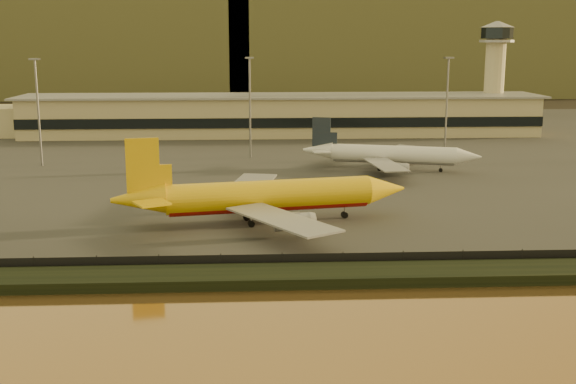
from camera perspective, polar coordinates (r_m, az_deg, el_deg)
The scene contains 12 objects.
ground at distance 108.10m, azimuth 2.41°, elevation -4.09°, with size 900.00×900.00×0.00m, color black.
embankment at distance 91.75m, azimuth 3.42°, elevation -6.60°, with size 320.00×7.00×1.40m, color black.
tarmac at distance 200.89m, azimuth -0.13°, elevation 3.43°, with size 320.00×220.00×0.20m, color #2D2D2D.
perimeter_fence at distance 95.34m, azimuth 3.16°, elevation -5.49°, with size 300.00×0.05×2.20m, color black.
terminal_building at distance 230.23m, azimuth -4.15°, elevation 6.03°, with size 202.00×25.00×12.60m.
control_tower at distance 247.83m, azimuth 16.05°, elevation 9.60°, with size 11.20×11.20×35.50m.
apron_light_masts at distance 180.72m, azimuth 4.98°, elevation 7.41°, with size 152.20×12.20×25.40m.
distant_hills at distance 443.55m, azimuth -4.51°, elevation 12.11°, with size 470.00×160.00×70.00m.
dhl_cargo_jet at distance 118.37m, azimuth -1.88°, elevation -0.38°, with size 49.11×47.47×14.71m.
white_narrowbody_jet at distance 168.78m, azimuth 8.07°, elevation 2.93°, with size 40.57×38.71×11.85m.
gse_vehicle_yellow at distance 139.05m, azimuth 3.21°, elevation -0.05°, with size 3.52×1.58×1.58m, color #E1AF0B.
gse_vehicle_white at distance 137.72m, azimuth -5.31°, elevation -0.13°, with size 4.28×1.93×1.93m, color silver.
Camera 1 is at (-10.00, -103.42, 29.84)m, focal length 45.00 mm.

